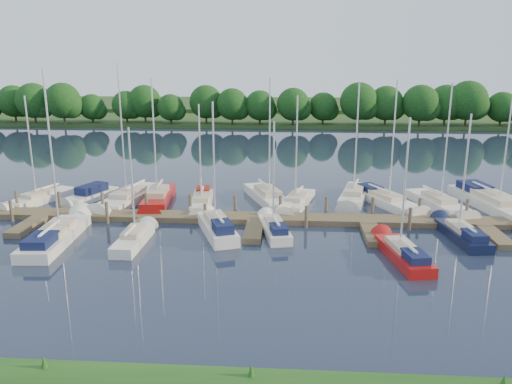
# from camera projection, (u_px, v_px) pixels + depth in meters

# --- Properties ---
(ground) EXTENTS (260.00, 260.00, 0.00)m
(ground) POSITION_uv_depth(u_px,v_px,m) (247.00, 263.00, 29.17)
(ground) COLOR #1A2134
(ground) RESTS_ON ground
(dock) EXTENTS (40.00, 6.00, 0.40)m
(dock) POSITION_uv_depth(u_px,v_px,m) (256.00, 221.00, 36.18)
(dock) COLOR brown
(dock) RESTS_ON ground
(mooring_pilings) EXTENTS (38.24, 2.84, 2.00)m
(mooring_pilings) POSITION_uv_depth(u_px,v_px,m) (257.00, 211.00, 37.16)
(mooring_pilings) COLOR #473D33
(mooring_pilings) RESTS_ON ground
(far_shore) EXTENTS (180.00, 30.00, 0.60)m
(far_shore) POSITION_uv_depth(u_px,v_px,m) (278.00, 118.00, 101.48)
(far_shore) COLOR #223C17
(far_shore) RESTS_ON ground
(distant_hill) EXTENTS (220.00, 40.00, 1.40)m
(distant_hill) POSITION_uv_depth(u_px,v_px,m) (281.00, 105.00, 125.50)
(distant_hill) COLOR #365424
(distant_hill) RESTS_ON ground
(treeline) EXTENTS (145.20, 10.35, 8.30)m
(treeline) POSITION_uv_depth(u_px,v_px,m) (279.00, 104.00, 88.07)
(treeline) COLOR #38281C
(treeline) RESTS_ON ground
(sailboat_n_0) EXTENTS (3.68, 7.13, 9.15)m
(sailboat_n_0) POSITION_uv_depth(u_px,v_px,m) (39.00, 200.00, 41.56)
(sailboat_n_0) COLOR silver
(sailboat_n_0) RESTS_ON ground
(motorboat) EXTENTS (3.32, 5.78, 1.58)m
(motorboat) POSITION_uv_depth(u_px,v_px,m) (90.00, 196.00, 42.39)
(motorboat) COLOR silver
(motorboat) RESTS_ON ground
(sailboat_n_2) EXTENTS (3.68, 9.39, 11.72)m
(sailboat_n_2) POSITION_uv_depth(u_px,v_px,m) (128.00, 200.00, 41.55)
(sailboat_n_2) COLOR silver
(sailboat_n_2) RESTS_ON ground
(sailboat_n_3) EXTENTS (2.62, 8.26, 10.64)m
(sailboat_n_3) POSITION_uv_depth(u_px,v_px,m) (158.00, 200.00, 41.32)
(sailboat_n_3) COLOR #A3100F
(sailboat_n_3) RESTS_ON ground
(sailboat_n_4) EXTENTS (2.18, 6.72, 8.61)m
(sailboat_n_4) POSITION_uv_depth(u_px,v_px,m) (202.00, 202.00, 40.52)
(sailboat_n_4) COLOR silver
(sailboat_n_4) RESTS_ON ground
(sailboat_n_5) EXTENTS (4.39, 8.21, 10.64)m
(sailboat_n_5) POSITION_uv_depth(u_px,v_px,m) (268.00, 199.00, 41.80)
(sailboat_n_5) COLOR silver
(sailboat_n_5) RESTS_ON ground
(sailboat_n_6) EXTENTS (3.18, 7.29, 9.24)m
(sailboat_n_6) POSITION_uv_depth(u_px,v_px,m) (296.00, 203.00, 40.52)
(sailboat_n_6) COLOR silver
(sailboat_n_6) RESTS_ON ground
(sailboat_n_7) EXTENTS (3.48, 8.14, 10.31)m
(sailboat_n_7) POSITION_uv_depth(u_px,v_px,m) (354.00, 197.00, 42.29)
(sailboat_n_7) COLOR silver
(sailboat_n_7) RESTS_ON ground
(sailboat_n_8) EXTENTS (4.95, 8.03, 10.47)m
(sailboat_n_8) POSITION_uv_depth(u_px,v_px,m) (386.00, 201.00, 40.95)
(sailboat_n_8) COLOR silver
(sailboat_n_8) RESTS_ON ground
(sailboat_n_9) EXTENTS (3.65, 8.06, 10.26)m
(sailboat_n_9) POSITION_uv_depth(u_px,v_px,m) (439.00, 205.00, 39.93)
(sailboat_n_9) COLOR silver
(sailboat_n_9) RESTS_ON ground
(sailboat_n_10) EXTENTS (4.43, 11.29, 14.07)m
(sailboat_n_10) POSITION_uv_depth(u_px,v_px,m) (495.00, 205.00, 39.70)
(sailboat_n_10) COLOR silver
(sailboat_n_10) RESTS_ON ground
(sailboat_s_0) EXTENTS (2.65, 9.10, 11.44)m
(sailboat_s_0) POSITION_uv_depth(u_px,v_px,m) (57.00, 236.00, 32.75)
(sailboat_s_0) COLOR silver
(sailboat_s_0) RESTS_ON ground
(sailboat_s_1) EXTENTS (1.48, 5.98, 7.87)m
(sailboat_s_1) POSITION_uv_depth(u_px,v_px,m) (134.00, 239.00, 32.21)
(sailboat_s_1) COLOR silver
(sailboat_s_1) RESTS_ON ground
(sailboat_s_2) EXTENTS (3.69, 7.05, 9.38)m
(sailboat_s_2) POSITION_uv_depth(u_px,v_px,m) (217.00, 229.00, 34.09)
(sailboat_s_2) COLOR silver
(sailboat_s_2) RESTS_ON ground
(sailboat_s_3) EXTENTS (2.53, 6.18, 7.96)m
(sailboat_s_3) POSITION_uv_depth(u_px,v_px,m) (274.00, 229.00, 34.15)
(sailboat_s_3) COLOR silver
(sailboat_s_3) RESTS_ON ground
(sailboat_s_4) EXTENTS (2.57, 6.84, 8.72)m
(sailboat_s_4) POSITION_uv_depth(u_px,v_px,m) (402.00, 254.00, 29.72)
(sailboat_s_4) COLOR #A3100F
(sailboat_s_4) RESTS_ON ground
(sailboat_s_5) EXTENTS (2.19, 6.70, 8.57)m
(sailboat_s_5) POSITION_uv_depth(u_px,v_px,m) (461.00, 234.00, 33.06)
(sailboat_s_5) COLOR black
(sailboat_s_5) RESTS_ON ground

